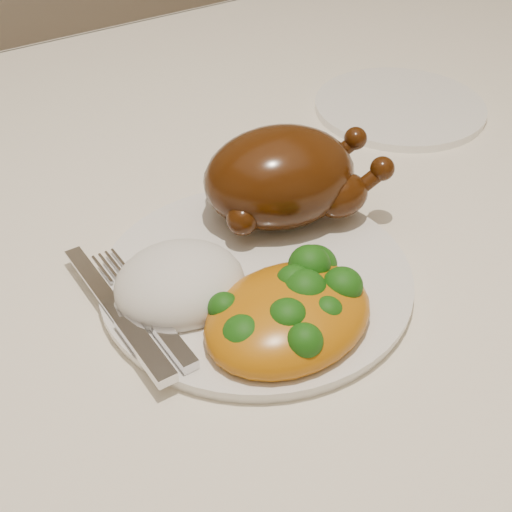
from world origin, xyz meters
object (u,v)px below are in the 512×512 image
dining_table (149,323)px  roast_chicken (284,176)px  side_plate (400,107)px  dinner_plate (256,279)px

dining_table → roast_chicken: bearing=-20.1°
roast_chicken → side_plate: bearing=39.0°
dining_table → dinner_plate: bearing=-60.0°
dinner_plate → roast_chicken: size_ratio=1.42×
dinner_plate → side_plate: 0.37m
dining_table → roast_chicken: size_ratio=8.51×
dining_table → dinner_plate: size_ratio=6.00×
side_plate → roast_chicken: 0.28m
dining_table → side_plate: (0.39, 0.07, 0.11)m
dinner_plate → side_plate: size_ratio=1.29×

